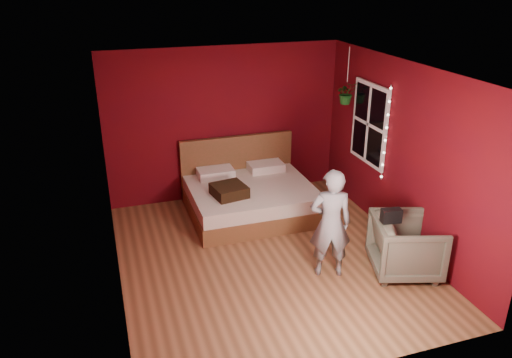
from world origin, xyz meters
name	(u,v)px	position (x,y,z in m)	size (l,w,h in m)	color
floor	(268,257)	(0.00, 0.00, 0.00)	(4.50, 4.50, 0.00)	brown
room_walls	(269,144)	(0.00, 0.00, 1.68)	(4.04, 4.54, 2.62)	#5D090D
window	(369,124)	(1.97, 0.90, 1.50)	(0.05, 0.97, 1.27)	white
fairy_lights	(386,134)	(1.94, 0.37, 1.50)	(0.04, 0.04, 1.45)	silver
bed	(249,196)	(0.18, 1.45, 0.28)	(1.98, 1.68, 1.09)	brown
person	(330,224)	(0.62, -0.60, 0.74)	(0.54, 0.35, 1.48)	slate
armchair	(406,246)	(1.60, -0.88, 0.39)	(0.83, 0.86, 0.78)	#585745
handbag	(391,216)	(1.33, -0.87, 0.87)	(0.25, 0.12, 0.18)	black
throw_pillow	(229,191)	(-0.24, 1.12, 0.58)	(0.48, 0.48, 0.17)	black
hanging_plant	(346,93)	(1.84, 1.46, 1.87)	(0.36, 0.33, 0.91)	silver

